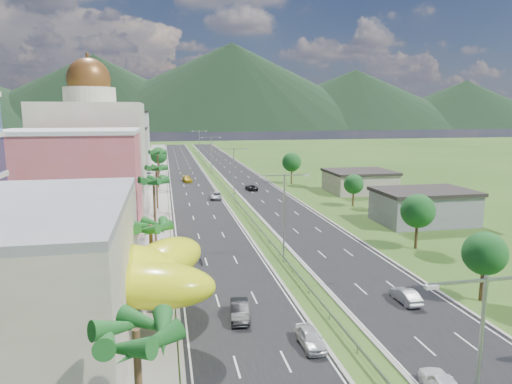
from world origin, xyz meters
TOP-DOWN VIEW (x-y plane):
  - ground at (0.00, 0.00)m, footprint 500.00×500.00m
  - road_left at (-7.50, 90.00)m, footprint 11.00×260.00m
  - road_right at (7.50, 90.00)m, footprint 11.00×260.00m
  - sidewalk_left at (-17.00, 90.00)m, footprint 7.00×260.00m
  - median_guardrail at (0.00, 71.99)m, footprint 0.10×216.06m
  - streetlight_median_a at (0.00, -25.00)m, footprint 6.04×0.25m
  - streetlight_median_b at (0.00, 10.00)m, footprint 6.04×0.25m
  - streetlight_median_c at (0.00, 50.00)m, footprint 6.04×0.25m
  - streetlight_median_d at (0.00, 95.00)m, footprint 6.04×0.25m
  - streetlight_median_e at (0.00, 140.00)m, footprint 6.04×0.25m
  - lime_canopy at (-20.00, -4.00)m, footprint 18.00×15.00m
  - pink_shophouse at (-28.00, 32.00)m, footprint 20.00×15.00m
  - domed_building at (-28.00, 55.00)m, footprint 20.00×20.00m
  - midrise_grey at (-27.00, 80.00)m, footprint 16.00×15.00m
  - midrise_beige at (-27.00, 102.00)m, footprint 16.00×15.00m
  - midrise_white at (-27.00, 125.00)m, footprint 16.00×15.00m
  - shed_near at (28.00, 25.00)m, footprint 15.00×10.00m
  - shed_far at (30.00, 55.00)m, footprint 14.00×12.00m
  - palm_tree_a at (-15.50, -22.00)m, footprint 3.60×3.60m
  - palm_tree_b at (-15.50, 2.00)m, footprint 3.60×3.60m
  - palm_tree_c at (-15.50, 22.00)m, footprint 3.60×3.60m
  - palm_tree_d at (-15.50, 45.00)m, footprint 3.60×3.60m
  - palm_tree_e at (-15.50, 70.00)m, footprint 3.60×3.60m
  - leafy_tree_lfar at (-15.50, 95.00)m, footprint 4.90×4.90m
  - leafy_tree_ra at (16.00, -5.00)m, footprint 4.20×4.20m
  - leafy_tree_rb at (19.00, 12.00)m, footprint 4.55×4.55m
  - leafy_tree_rc at (22.00, 40.00)m, footprint 3.85×3.85m
  - leafy_tree_rd at (18.00, 70.00)m, footprint 4.90×4.90m
  - mountain_ridge at (60.00, 450.00)m, footprint 860.00×140.00m
  - car_white_near_left at (-3.20, -10.24)m, footprint 1.71×4.17m
  - car_dark_left at (-7.86, -4.32)m, footprint 2.13×4.70m
  - car_silver_mid_left at (-3.51, 52.67)m, footprint 2.83×5.27m
  - car_yellow_far_left at (-8.20, 77.85)m, footprint 2.85×5.36m
  - car_silver_right at (8.47, -4.00)m, footprint 1.53×4.15m
  - car_dark_far_right at (5.97, 62.04)m, footprint 2.63×4.81m
  - motorcycle at (-10.03, 11.11)m, footprint 0.83×1.89m

SIDE VIEW (x-z plane):
  - ground at x=0.00m, z-range 0.00..0.00m
  - mountain_ridge at x=60.00m, z-range -45.00..45.00m
  - road_left at x=-7.50m, z-range 0.00..0.04m
  - road_right at x=7.50m, z-range 0.00..0.04m
  - sidewalk_left at x=-17.00m, z-range 0.00..0.12m
  - median_guardrail at x=0.00m, z-range 0.24..1.00m
  - motorcycle at x=-10.03m, z-range 0.04..1.21m
  - car_dark_far_right at x=5.97m, z-range 0.04..1.32m
  - car_silver_right at x=8.47m, z-range 0.04..1.40m
  - car_silver_mid_left at x=-3.51m, z-range 0.04..1.44m
  - car_white_near_left at x=-3.20m, z-range 0.04..1.46m
  - car_yellow_far_left at x=-8.20m, z-range 0.04..1.52m
  - car_dark_left at x=-7.86m, z-range 0.04..1.54m
  - shed_far at x=30.00m, z-range 0.00..4.40m
  - shed_near at x=28.00m, z-range 0.00..5.00m
  - leafy_tree_rc at x=22.00m, z-range 1.21..7.54m
  - leafy_tree_ra at x=16.00m, z-range 1.33..8.23m
  - lime_canopy at x=-20.00m, z-range 1.29..8.69m
  - leafy_tree_rb at x=19.00m, z-range 1.44..8.92m
  - leafy_tree_lfar at x=-15.50m, z-range 1.55..9.60m
  - leafy_tree_rd at x=18.00m, z-range 1.55..9.60m
  - midrise_beige at x=-27.00m, z-range 0.00..13.00m
  - streetlight_median_a at x=0.00m, z-range 1.25..12.25m
  - streetlight_median_b at x=0.00m, z-range 1.25..12.25m
  - streetlight_median_c at x=0.00m, z-range 1.25..12.25m
  - streetlight_median_d at x=0.00m, z-range 1.25..12.25m
  - streetlight_median_e at x=0.00m, z-range 1.25..12.25m
  - palm_tree_b at x=-15.50m, z-range 3.01..11.11m
  - pink_shophouse at x=-28.00m, z-range 0.00..15.00m
  - palm_tree_d at x=-15.50m, z-range 3.24..11.84m
  - midrise_grey at x=-27.00m, z-range 0.00..16.00m
  - palm_tree_a at x=-15.50m, z-range 3.47..12.57m
  - palm_tree_e at x=-15.50m, z-range 3.61..13.01m
  - palm_tree_c at x=-15.50m, z-range 3.70..13.30m
  - midrise_white at x=-27.00m, z-range 0.00..18.00m
  - domed_building at x=-28.00m, z-range -3.00..25.70m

